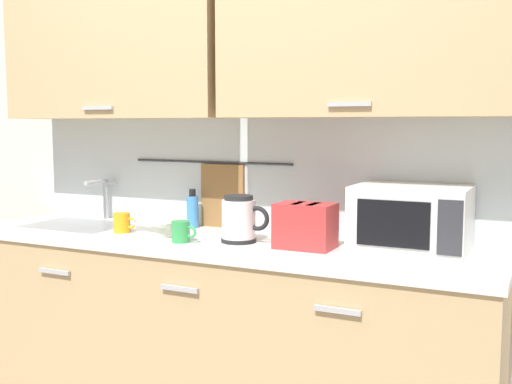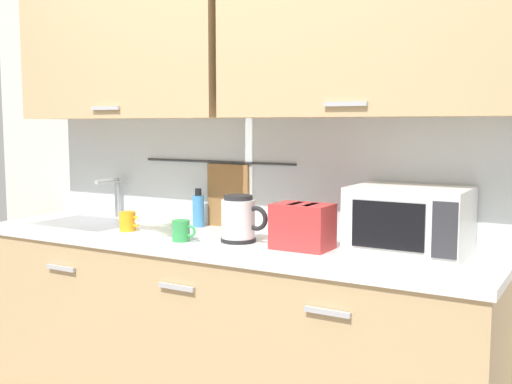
% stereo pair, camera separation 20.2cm
% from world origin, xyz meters
% --- Properties ---
extents(counter_unit, '(2.53, 0.64, 0.90)m').
position_xyz_m(counter_unit, '(-0.01, 0.30, 0.46)').
color(counter_unit, tan).
rests_on(counter_unit, ground).
extents(back_wall_assembly, '(3.70, 0.41, 2.50)m').
position_xyz_m(back_wall_assembly, '(-0.00, 0.53, 1.52)').
color(back_wall_assembly, silver).
rests_on(back_wall_assembly, ground).
extents(sink_faucet, '(0.09, 0.17, 0.22)m').
position_xyz_m(sink_faucet, '(-0.84, 0.53, 1.04)').
color(sink_faucet, '#B2B5BA').
rests_on(sink_faucet, counter_unit).
extents(microwave, '(0.46, 0.35, 0.27)m').
position_xyz_m(microwave, '(0.86, 0.41, 1.04)').
color(microwave, white).
rests_on(microwave, counter_unit).
extents(electric_kettle, '(0.23, 0.16, 0.21)m').
position_xyz_m(electric_kettle, '(0.14, 0.27, 1.00)').
color(electric_kettle, black).
rests_on(electric_kettle, counter_unit).
extents(dish_soap_bottle, '(0.06, 0.06, 0.20)m').
position_xyz_m(dish_soap_bottle, '(-0.25, 0.51, 0.99)').
color(dish_soap_bottle, '#3F8CD8').
rests_on(dish_soap_bottle, counter_unit).
extents(mug_near_sink, '(0.12, 0.08, 0.09)m').
position_xyz_m(mug_near_sink, '(-0.48, 0.24, 0.95)').
color(mug_near_sink, orange).
rests_on(mug_near_sink, counter_unit).
extents(mixing_bowl, '(0.21, 0.21, 0.08)m').
position_xyz_m(mixing_bowl, '(-0.28, 0.22, 0.94)').
color(mixing_bowl, silver).
rests_on(mixing_bowl, counter_unit).
extents(toaster, '(0.26, 0.17, 0.19)m').
position_xyz_m(toaster, '(0.45, 0.27, 1.00)').
color(toaster, red).
rests_on(toaster, counter_unit).
extents(mug_by_kettle, '(0.12, 0.08, 0.09)m').
position_xyz_m(mug_by_kettle, '(-0.09, 0.15, 0.95)').
color(mug_by_kettle, green).
rests_on(mug_by_kettle, counter_unit).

